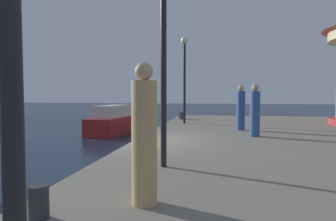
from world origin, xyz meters
The scene contains 10 objects.
ground_plane centered at (0.00, 0.00, 0.00)m, with size 120.00×120.00×0.00m, color #162338.
motorboat_red centered at (-3.19, 7.89, 0.62)m, with size 2.34×5.97×1.61m.
lamp_post_mid_promenade centered at (1.54, -3.40, 3.68)m, with size 0.36×0.36×4.20m.
lamp_post_far_end centered at (0.95, 5.66, 3.73)m, with size 0.36×0.36×4.27m.
bollard_north centered at (0.54, -6.16, 1.00)m, with size 0.24×0.24×0.40m, color #2D2D33.
bollard_center centered at (0.58, 7.89, 1.00)m, with size 0.24×0.24×0.40m, color #2D2D33.
bollard_south centered at (0.44, 8.32, 1.00)m, with size 0.24×0.24×0.40m, color #2D2D33.
person_far_corner centered at (1.66, -5.49, 1.69)m, with size 0.34×0.34×1.89m.
person_mid_promenade centered at (3.52, 3.21, 1.65)m, with size 0.34×0.34×1.82m.
person_by_the_water centered at (3.86, 1.38, 1.64)m, with size 0.34×0.34×1.80m.
Camera 1 is at (2.62, -9.38, 2.28)m, focal length 32.56 mm.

